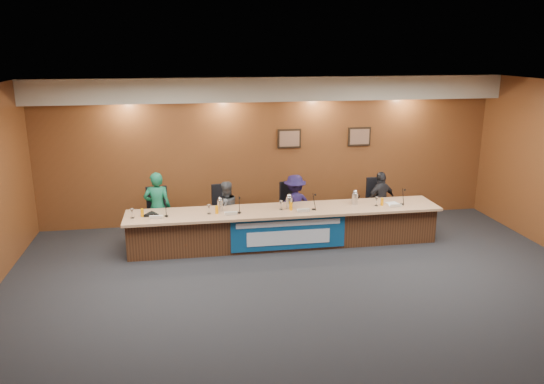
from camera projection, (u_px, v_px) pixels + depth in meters
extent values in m
plane|color=black|center=(313.00, 299.00, 8.25)|extent=(10.00, 10.00, 0.00)
cube|color=silver|center=(318.00, 91.00, 7.40)|extent=(10.00, 8.00, 0.04)
cube|color=brown|center=(271.00, 150.00, 11.63)|extent=(10.00, 0.04, 3.20)
cube|color=beige|center=(273.00, 89.00, 11.03)|extent=(10.00, 0.50, 0.50)
cube|color=#492916|center=(284.00, 228.00, 10.44)|extent=(6.00, 0.80, 0.70)
cube|color=tan|center=(285.00, 210.00, 10.29)|extent=(6.10, 0.95, 0.05)
cube|color=navy|center=(289.00, 233.00, 10.04)|extent=(2.20, 0.02, 0.65)
cube|color=silver|center=(289.00, 224.00, 9.97)|extent=(2.00, 0.01, 0.10)
cube|color=silver|center=(289.00, 238.00, 10.05)|extent=(1.60, 0.01, 0.28)
cube|color=black|center=(289.00, 139.00, 11.60)|extent=(0.52, 0.04, 0.42)
cube|color=black|center=(359.00, 137.00, 11.85)|extent=(0.52, 0.04, 0.42)
imported|color=#115A3B|center=(158.00, 208.00, 10.48)|extent=(0.54, 0.36, 1.44)
imported|color=#47484B|center=(226.00, 210.00, 10.72)|extent=(0.71, 0.65, 1.20)
imported|color=#191139|center=(295.00, 205.00, 10.94)|extent=(0.88, 0.58, 1.27)
imported|color=black|center=(381.00, 201.00, 11.24)|extent=(0.80, 0.55, 1.27)
cube|color=black|center=(158.00, 218.00, 10.64)|extent=(0.53, 0.53, 0.08)
cube|color=black|center=(225.00, 214.00, 10.85)|extent=(0.58, 0.58, 0.08)
cube|color=black|center=(294.00, 211.00, 11.08)|extent=(0.60, 0.60, 0.08)
cube|color=black|center=(378.00, 206.00, 11.38)|extent=(0.49, 0.49, 0.08)
cube|color=white|center=(156.00, 217.00, 9.68)|extent=(0.24, 0.08, 0.10)
cylinder|color=black|center=(166.00, 216.00, 9.84)|extent=(0.07, 0.07, 0.02)
cylinder|color=#F89303|center=(142.00, 213.00, 9.81)|extent=(0.06, 0.06, 0.15)
cylinder|color=silver|center=(132.00, 213.00, 9.72)|extent=(0.08, 0.08, 0.18)
cube|color=white|center=(231.00, 213.00, 9.89)|extent=(0.24, 0.08, 0.10)
cylinder|color=black|center=(239.00, 213.00, 10.04)|extent=(0.07, 0.07, 0.02)
cylinder|color=#F89303|center=(217.00, 210.00, 10.00)|extent=(0.06, 0.06, 0.15)
cylinder|color=silver|center=(209.00, 209.00, 9.97)|extent=(0.08, 0.08, 0.18)
cube|color=white|center=(304.00, 210.00, 10.07)|extent=(0.24, 0.08, 0.10)
cylinder|color=black|center=(314.00, 209.00, 10.24)|extent=(0.07, 0.07, 0.02)
cylinder|color=#F89303|center=(291.00, 206.00, 10.21)|extent=(0.06, 0.06, 0.15)
cylinder|color=silver|center=(281.00, 205.00, 10.23)|extent=(0.08, 0.08, 0.18)
cube|color=white|center=(396.00, 205.00, 10.38)|extent=(0.24, 0.08, 0.10)
cylinder|color=black|center=(402.00, 204.00, 10.58)|extent=(0.07, 0.07, 0.02)
cylinder|color=#F89303|center=(382.00, 202.00, 10.51)|extent=(0.06, 0.06, 0.15)
cylinder|color=silver|center=(376.00, 202.00, 10.47)|extent=(0.08, 0.08, 0.18)
cylinder|color=silver|center=(220.00, 205.00, 10.15)|extent=(0.11, 0.11, 0.22)
cylinder|color=silver|center=(289.00, 203.00, 10.30)|extent=(0.13, 0.13, 0.23)
cylinder|color=silver|center=(355.00, 199.00, 10.58)|extent=(0.13, 0.13, 0.23)
cylinder|color=black|center=(151.00, 214.00, 9.88)|extent=(0.32, 0.32, 0.05)
cube|color=white|center=(394.00, 204.00, 10.62)|extent=(0.26, 0.33, 0.01)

